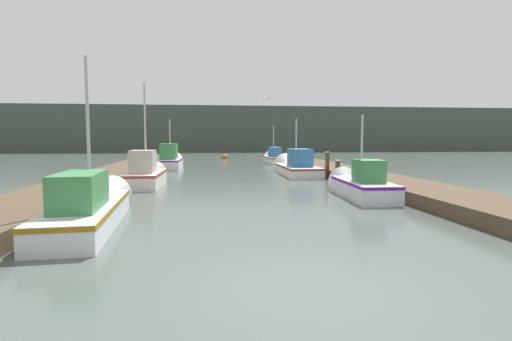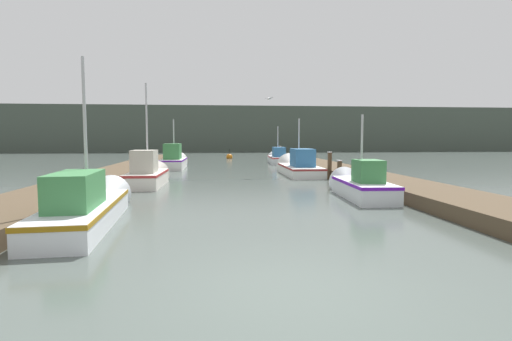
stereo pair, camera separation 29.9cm
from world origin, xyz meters
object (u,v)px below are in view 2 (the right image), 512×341
(fishing_boat_4, at_px, (174,160))
(channel_buoy, at_px, (229,157))
(fishing_boat_5, at_px, (277,158))
(fishing_boat_1, at_px, (360,185))
(mooring_piling_3, at_px, (339,171))
(fishing_boat_2, at_px, (148,174))
(mooring_piling_2, at_px, (167,156))
(mooring_piling_0, at_px, (330,165))
(seagull_lead, at_px, (269,99))
(fishing_boat_3, at_px, (298,167))
(fishing_boat_0, at_px, (89,205))
(mooring_piling_1, at_px, (280,153))

(fishing_boat_4, height_order, channel_buoy, fishing_boat_4)
(fishing_boat_5, bearing_deg, fishing_boat_1, -87.24)
(mooring_piling_3, relative_size, channel_buoy, 0.95)
(fishing_boat_2, height_order, mooring_piling_2, fishing_boat_2)
(fishing_boat_1, relative_size, fishing_boat_5, 0.85)
(channel_buoy, bearing_deg, fishing_boat_4, -109.19)
(fishing_boat_2, height_order, mooring_piling_0, fishing_boat_2)
(fishing_boat_5, bearing_deg, fishing_boat_2, -115.95)
(fishing_boat_5, bearing_deg, mooring_piling_2, 175.43)
(fishing_boat_2, bearing_deg, mooring_piling_2, 94.92)
(seagull_lead, bearing_deg, channel_buoy, 144.81)
(fishing_boat_3, relative_size, fishing_boat_5, 1.17)
(fishing_boat_0, bearing_deg, mooring_piling_3, 37.16)
(fishing_boat_0, height_order, mooring_piling_0, fishing_boat_0)
(fishing_boat_1, relative_size, fishing_boat_4, 0.83)
(fishing_boat_1, xyz_separation_m, mooring_piling_2, (-9.32, 20.66, 0.17))
(fishing_boat_4, height_order, mooring_piling_3, fishing_boat_4)
(mooring_piling_3, distance_m, channel_buoy, 23.00)
(fishing_boat_1, height_order, fishing_boat_3, fishing_boat_3)
(mooring_piling_3, bearing_deg, fishing_boat_2, -179.51)
(fishing_boat_4, relative_size, mooring_piling_3, 5.01)
(fishing_boat_5, bearing_deg, mooring_piling_3, -84.71)
(fishing_boat_1, distance_m, seagull_lead, 9.93)
(fishing_boat_0, xyz_separation_m, mooring_piling_3, (9.08, 7.95, 0.10))
(fishing_boat_4, bearing_deg, mooring_piling_1, 46.58)
(fishing_boat_4, xyz_separation_m, channel_buoy, (4.32, 12.40, -0.37))
(fishing_boat_0, distance_m, mooring_piling_3, 12.07)
(fishing_boat_1, relative_size, channel_buoy, 3.96)
(mooring_piling_0, bearing_deg, fishing_boat_1, -96.62)
(fishing_boat_5, bearing_deg, mooring_piling_0, -84.02)
(mooring_piling_1, relative_size, mooring_piling_3, 1.24)
(mooring_piling_1, distance_m, channel_buoy, 5.65)
(fishing_boat_3, relative_size, fishing_boat_4, 1.15)
(mooring_piling_0, relative_size, mooring_piling_3, 1.31)
(mooring_piling_3, bearing_deg, fishing_boat_3, 102.47)
(fishing_boat_1, relative_size, mooring_piling_3, 4.17)
(mooring_piling_1, bearing_deg, seagull_lead, -101.74)
(fishing_boat_5, xyz_separation_m, channel_buoy, (-3.79, 7.65, -0.27))
(fishing_boat_1, distance_m, fishing_boat_2, 9.33)
(fishing_boat_1, height_order, fishing_boat_2, fishing_boat_2)
(fishing_boat_3, xyz_separation_m, fishing_boat_5, (0.42, 10.22, 0.01))
(fishing_boat_3, distance_m, mooring_piling_0, 3.02)
(mooring_piling_1, distance_m, mooring_piling_2, 10.89)
(fishing_boat_4, bearing_deg, fishing_boat_2, -90.26)
(fishing_boat_2, relative_size, channel_buoy, 4.31)
(fishing_boat_3, distance_m, seagull_lead, 4.32)
(fishing_boat_0, height_order, fishing_boat_5, fishing_boat_0)
(fishing_boat_1, xyz_separation_m, fishing_boat_5, (0.04, 19.43, 0.01))
(fishing_boat_2, relative_size, mooring_piling_1, 3.65)
(seagull_lead, bearing_deg, mooring_piling_3, -7.44)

